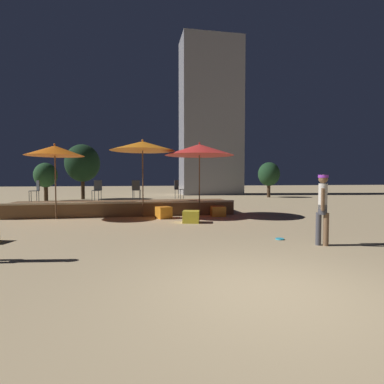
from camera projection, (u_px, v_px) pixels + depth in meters
ground_plane at (270, 292)px, 4.30m from camera, size 120.00×120.00×0.00m
wooden_deck at (124, 208)px, 13.70m from camera, size 9.76×2.27×0.65m
patio_umbrella_0 at (55, 151)px, 11.87m from camera, size 2.24×2.24×3.02m
patio_umbrella_1 at (143, 146)px, 12.51m from camera, size 2.71×2.71×3.26m
patio_umbrella_2 at (199, 150)px, 12.75m from camera, size 2.95×2.95×3.17m
cube_seat_1 at (191, 217)px, 11.04m from camera, size 0.73×0.73×0.44m
cube_seat_2 at (164, 213)px, 12.23m from camera, size 0.69×0.69×0.47m
cube_seat_3 at (218, 211)px, 12.92m from camera, size 0.66×0.66×0.43m
person_1 at (323, 206)px, 7.26m from camera, size 0.34×0.45×1.73m
bistro_chair_0 at (136, 188)px, 13.52m from camera, size 0.41×0.41×0.90m
bistro_chair_1 at (97, 188)px, 13.27m from camera, size 0.42×0.42×0.90m
bistro_chair_2 at (36, 189)px, 12.86m from camera, size 0.47×0.47×0.90m
bistro_chair_3 at (178, 187)px, 14.48m from camera, size 0.48×0.48×0.90m
frisbee_disc at (280, 239)px, 7.99m from camera, size 0.23×0.23×0.03m
background_tree_0 at (82, 163)px, 23.23m from camera, size 2.63×2.63×4.27m
background_tree_1 at (46, 175)px, 21.70m from camera, size 1.62×1.62×2.76m
background_tree_2 at (269, 174)px, 25.65m from camera, size 1.84×1.84×3.01m
distant_building at (211, 118)px, 30.28m from camera, size 6.02×3.50×15.54m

